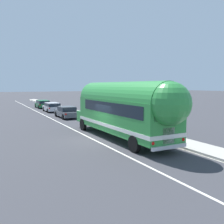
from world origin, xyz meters
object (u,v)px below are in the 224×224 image
Objects in this scene: car_second at (52,107)px; car_third at (43,103)px; painted_bus at (124,108)px; car_lead at (67,112)px.

car_second and car_third have the same top height.
painted_bus is 2.74× the size of car_lead.
car_third is (0.04, 6.90, 0.01)m from car_second.
car_lead is 1.08× the size of car_second.
painted_bus is at bearing -90.20° from car_third.
car_lead is at bearing -90.40° from car_second.
car_third is at bearing 89.63° from car_second.
car_second is at bearing -90.37° from car_third.
car_second is (0.06, 21.56, -1.52)m from painted_bus.
car_lead and car_second have the same top height.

